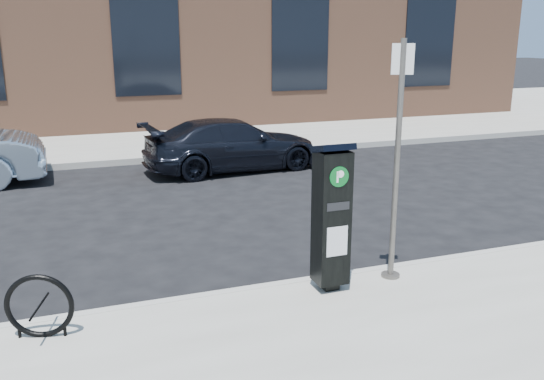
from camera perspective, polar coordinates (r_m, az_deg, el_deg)
name	(u,v)px	position (r m, az deg, el deg)	size (l,w,h in m)	color
ground	(300,291)	(7.19, 2.81, -9.92)	(120.00, 120.00, 0.00)	black
sidewalk_far	(142,124)	(20.37, -12.73, 6.35)	(60.00, 12.00, 0.15)	gray
curb_near	(301,286)	(7.14, 2.88, -9.44)	(60.00, 0.12, 0.16)	#9E9B93
curb_far	(176,158)	(14.55, -9.54, 3.12)	(60.00, 0.12, 0.16)	#9E9B93
building	(125,4)	(23.16, -14.38, 17.38)	(28.00, 10.05, 8.25)	brown
parking_kiosk	(331,215)	(6.60, 5.91, -2.52)	(0.41, 0.36, 1.76)	black
sign_pole	(397,164)	(6.92, 12.26, 2.49)	(0.24, 0.23, 2.86)	#56524C
bike_rack	(39,306)	(6.16, -22.05, -10.65)	(0.66, 0.23, 0.67)	black
car_dark	(233,145)	(13.35, -3.89, 4.52)	(1.67, 4.11, 1.19)	black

